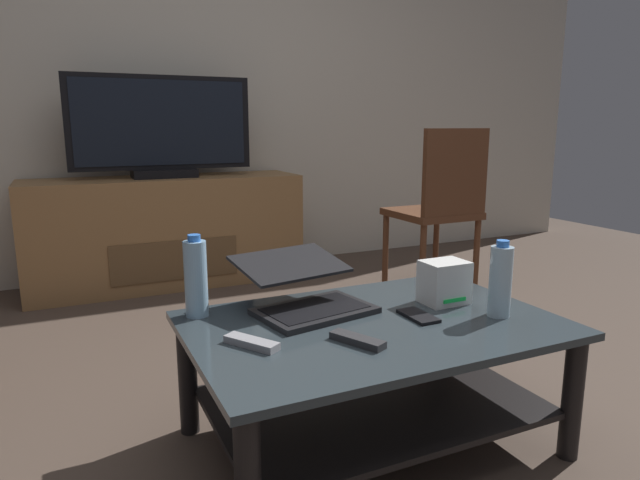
{
  "coord_description": "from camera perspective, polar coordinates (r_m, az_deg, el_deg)",
  "views": [
    {
      "loc": [
        -0.91,
        -1.43,
        0.98
      ],
      "look_at": [
        -0.04,
        0.43,
        0.55
      ],
      "focal_mm": 31.24,
      "sensor_mm": 36.0,
      "label": 1
    }
  ],
  "objects": [
    {
      "name": "cell_phone",
      "position": [
        1.74,
        10.02,
        -7.66
      ],
      "size": [
        0.07,
        0.14,
        0.01
      ],
      "primitive_type": "cube",
      "rotation": [
        0.0,
        0.0,
        0.0
      ],
      "color": "black",
      "rests_on": "coffee_table"
    },
    {
      "name": "ground_plane",
      "position": [
        1.96,
        6.68,
        -18.29
      ],
      "size": [
        7.68,
        7.68,
        0.0
      ],
      "primitive_type": "plane",
      "color": "#4C3D33"
    },
    {
      "name": "dining_chair",
      "position": [
        3.26,
        12.28,
        3.72
      ],
      "size": [
        0.44,
        0.44,
        0.96
      ],
      "color": "#59331E",
      "rests_on": "ground"
    },
    {
      "name": "coffee_table",
      "position": [
        1.73,
        5.43,
        -12.15
      ],
      "size": [
        1.09,
        0.72,
        0.4
      ],
      "color": "#2D383D",
      "rests_on": "ground"
    },
    {
      "name": "back_wall",
      "position": [
        3.91,
        -12.12,
        17.66
      ],
      "size": [
        6.4,
        0.12,
        2.8
      ],
      "primitive_type": "cube",
      "color": "beige",
      "rests_on": "ground"
    },
    {
      "name": "television",
      "position": [
        3.49,
        -15.88,
        10.86
      ],
      "size": [
        1.06,
        0.2,
        0.6
      ],
      "color": "black",
      "rests_on": "media_cabinet"
    },
    {
      "name": "tv_remote",
      "position": [
        1.52,
        3.85,
        -10.18
      ],
      "size": [
        0.11,
        0.16,
        0.02
      ],
      "primitive_type": "cube",
      "rotation": [
        0.0,
        0.0,
        0.44
      ],
      "color": "#2D2D30",
      "rests_on": "coffee_table"
    },
    {
      "name": "water_bottle_far",
      "position": [
        1.78,
        17.99,
        -3.99
      ],
      "size": [
        0.07,
        0.07,
        0.24
      ],
      "color": "silver",
      "rests_on": "coffee_table"
    },
    {
      "name": "router_box",
      "position": [
        1.87,
        12.6,
        -4.23
      ],
      "size": [
        0.14,
        0.12,
        0.14
      ],
      "color": "white",
      "rests_on": "coffee_table"
    },
    {
      "name": "water_bottle_near",
      "position": [
        1.73,
        -12.6,
        -3.81
      ],
      "size": [
        0.07,
        0.07,
        0.25
      ],
      "color": "#99C6E5",
      "rests_on": "coffee_table"
    },
    {
      "name": "soundbar_remote",
      "position": [
        1.51,
        -7.03,
        -10.39
      ],
      "size": [
        0.12,
        0.16,
        0.02
      ],
      "primitive_type": "cube",
      "rotation": [
        0.0,
        0.0,
        0.56
      ],
      "color": "#99999E",
      "rests_on": "coffee_table"
    },
    {
      "name": "laptop",
      "position": [
        1.77,
        -1.58,
        -5.26
      ],
      "size": [
        0.41,
        0.43,
        0.16
      ],
      "color": "black",
      "rests_on": "coffee_table"
    },
    {
      "name": "media_cabinet",
      "position": [
        3.57,
        -15.39,
        0.88
      ],
      "size": [
        1.63,
        0.48,
        0.67
      ],
      "color": "olive",
      "rests_on": "ground"
    }
  ]
}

